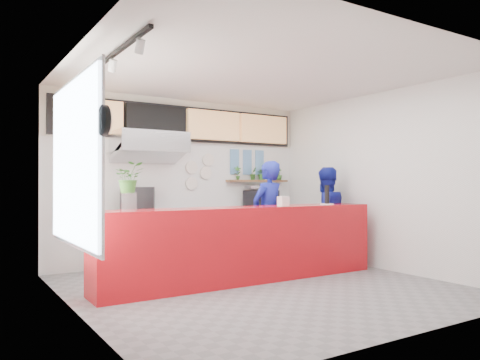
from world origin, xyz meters
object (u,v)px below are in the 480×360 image
staff_right (325,216)px  pepper_mill (327,194)px  panini_oven (138,201)px  staff_center (268,215)px  service_counter (245,244)px  espresso_machine (261,201)px

staff_right → pepper_mill: staff_right is taller
panini_oven → staff_center: size_ratio=0.30×
panini_oven → staff_center: staff_center is taller
service_counter → pepper_mill: (1.54, -0.08, 0.72)m
espresso_machine → staff_center: staff_center is taller
service_counter → staff_center: staff_center is taller
service_counter → espresso_machine: (1.55, 1.80, 0.56)m
service_counter → staff_right: staff_right is taller
service_counter → staff_center: size_ratio=2.47×
staff_right → pepper_mill: bearing=59.3°
service_counter → espresso_machine: espresso_machine is taller
staff_center → pepper_mill: bearing=123.6°
staff_center → staff_right: (1.18, -0.11, -0.04)m
espresso_machine → pepper_mill: 1.89m
espresso_machine → pepper_mill: size_ratio=2.09×
service_counter → espresso_machine: bearing=49.3°
pepper_mill → staff_right: bearing=49.5°
pepper_mill → staff_center: bearing=137.2°
service_counter → staff_right: size_ratio=2.59×
espresso_machine → staff_right: bearing=-93.3°
staff_right → pepper_mill: size_ratio=5.71×
staff_right → espresso_machine: bearing=-61.3°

